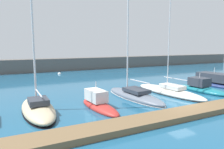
{
  "coord_description": "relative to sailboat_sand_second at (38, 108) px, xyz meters",
  "views": [
    {
      "loc": [
        -14.75,
        -14.55,
        5.94
      ],
      "look_at": [
        -4.54,
        5.62,
        2.79
      ],
      "focal_mm": 33.46,
      "sensor_mm": 36.0,
      "label": 1
    }
  ],
  "objects": [
    {
      "name": "motorboat_teal_sixth",
      "position": [
        20.37,
        -0.46,
        -0.01
      ],
      "size": [
        2.7,
        7.25,
        2.66
      ],
      "rotation": [
        0.0,
        0.0,
        1.62
      ],
      "color": "#19707F",
      "rests_on": "ground_plane"
    },
    {
      "name": "sailboat_ivory_fifth",
      "position": [
        15.61,
        0.53,
        -0.14
      ],
      "size": [
        3.74,
        10.79,
        19.9
      ],
      "rotation": [
        0.0,
        0.0,
        1.67
      ],
      "color": "silver",
      "rests_on": "ground_plane"
    },
    {
      "name": "motorboat_navy_seventh",
      "position": [
        25.48,
        1.41,
        0.03
      ],
      "size": [
        3.97,
        10.72,
        3.12
      ],
      "rotation": [
        0.0,
        0.0,
        1.68
      ],
      "color": "navy",
      "rests_on": "ground_plane"
    },
    {
      "name": "motorboat_red_third",
      "position": [
        5.38,
        -1.08,
        -0.03
      ],
      "size": [
        2.26,
        6.55,
        2.82
      ],
      "rotation": [
        0.0,
        0.0,
        1.65
      ],
      "color": "#B72D28",
      "rests_on": "ground_plane"
    },
    {
      "name": "sailboat_slate_fourth",
      "position": [
        10.58,
        0.66,
        -0.09
      ],
      "size": [
        3.34,
        9.74,
        16.99
      ],
      "rotation": [
        0.0,
        0.0,
        1.65
      ],
      "color": "slate",
      "rests_on": "ground_plane"
    },
    {
      "name": "sailboat_sand_second",
      "position": [
        0.0,
        0.0,
        0.0
      ],
      "size": [
        2.76,
        8.4,
        16.34
      ],
      "rotation": [
        0.0,
        0.0,
        1.59
      ],
      "color": "beige",
      "rests_on": "ground_plane"
    },
    {
      "name": "ground_plane",
      "position": [
        12.53,
        -4.41,
        -0.46
      ],
      "size": [
        120.0,
        120.0,
        0.0
      ],
      "primitive_type": "plane",
      "color": "#1E567A"
    },
    {
      "name": "mooring_buoy_white",
      "position": [
        7.49,
        24.69,
        -0.46
      ],
      "size": [
        0.71,
        0.71,
        0.71
      ],
      "primitive_type": "sphere",
      "color": "white",
      "rests_on": "ground_plane"
    },
    {
      "name": "dock_pier",
      "position": [
        12.53,
        -6.54,
        -0.22
      ],
      "size": [
        40.9,
        2.24,
        0.48
      ],
      "primitive_type": "cube",
      "color": "brown",
      "rests_on": "ground_plane"
    },
    {
      "name": "breakwater_seawall",
      "position": [
        12.53,
        30.71,
        1.01
      ],
      "size": [
        108.0,
        3.39,
        2.93
      ],
      "primitive_type": "cube",
      "color": "#5B5651",
      "rests_on": "ground_plane"
    }
  ]
}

